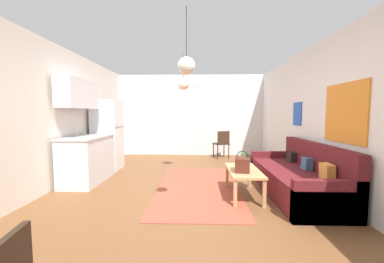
# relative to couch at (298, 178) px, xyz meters

# --- Properties ---
(ground_plane) EXTENTS (5.25, 8.31, 0.10)m
(ground_plane) POSITION_rel_couch_xyz_m (-1.92, -0.25, -0.32)
(ground_plane) COLOR brown
(wall_back) EXTENTS (4.85, 0.13, 2.61)m
(wall_back) POSITION_rel_couch_xyz_m (-1.92, 3.65, 1.03)
(wall_back) COLOR silver
(wall_back) RESTS_ON ground_plane
(wall_right) EXTENTS (0.12, 7.91, 2.61)m
(wall_right) POSITION_rel_couch_xyz_m (0.46, -0.25, 1.03)
(wall_right) COLOR white
(wall_right) RESTS_ON ground_plane
(wall_left) EXTENTS (0.12, 7.91, 2.61)m
(wall_left) POSITION_rel_couch_xyz_m (-4.30, -0.25, 1.03)
(wall_left) COLOR silver
(wall_left) RESTS_ON ground_plane
(area_rug) EXTENTS (1.45, 2.86, 0.01)m
(area_rug) POSITION_rel_couch_xyz_m (-1.69, 0.32, -0.27)
(area_rug) COLOR #9E4733
(area_rug) RESTS_ON ground_plane
(couch) EXTENTS (0.89, 2.19, 0.87)m
(couch) POSITION_rel_couch_xyz_m (0.00, 0.00, 0.00)
(couch) COLOR #5B191E
(couch) RESTS_ON ground_plane
(coffee_table) EXTENTS (0.50, 0.99, 0.44)m
(coffee_table) POSITION_rel_couch_xyz_m (-0.94, -0.12, 0.11)
(coffee_table) COLOR tan
(coffee_table) RESTS_ON ground_plane
(bamboo_vase) EXTENTS (0.07, 0.07, 0.44)m
(bamboo_vase) POSITION_rel_couch_xyz_m (-0.90, 0.16, 0.29)
(bamboo_vase) COLOR #47704C
(bamboo_vase) RESTS_ON coffee_table
(handbag) EXTENTS (0.26, 0.31, 0.33)m
(handbag) POSITION_rel_couch_xyz_m (-0.99, -0.25, 0.29)
(handbag) COLOR #512319
(handbag) RESTS_ON coffee_table
(refrigerator) EXTENTS (0.62, 0.64, 1.68)m
(refrigerator) POSITION_rel_couch_xyz_m (-3.89, 1.63, 0.57)
(refrigerator) COLOR white
(refrigerator) RESTS_ON ground_plane
(kitchen_counter) EXTENTS (0.64, 1.22, 2.01)m
(kitchen_counter) POSITION_rel_couch_xyz_m (-3.91, 0.59, 0.47)
(kitchen_counter) COLOR silver
(kitchen_counter) RESTS_ON ground_plane
(accent_chair) EXTENTS (0.52, 0.51, 0.83)m
(accent_chair) POSITION_rel_couch_xyz_m (-0.96, 3.07, 0.21)
(accent_chair) COLOR #382619
(accent_chair) RESTS_ON ground_plane
(pendant_lamp_near) EXTENTS (0.21, 0.21, 0.79)m
(pendant_lamp_near) POSITION_rel_couch_xyz_m (-1.83, -1.04, 1.65)
(pendant_lamp_near) COLOR black
(pendant_lamp_far) EXTENTS (0.26, 0.26, 0.74)m
(pendant_lamp_far) POSITION_rel_couch_xyz_m (-2.01, 1.14, 1.73)
(pendant_lamp_far) COLOR black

